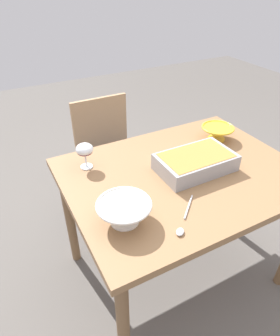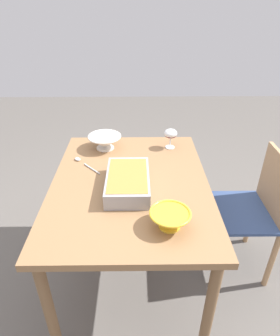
# 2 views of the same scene
# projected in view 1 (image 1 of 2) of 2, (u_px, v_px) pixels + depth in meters

# --- Properties ---
(ground_plane) EXTENTS (8.00, 8.00, 0.00)m
(ground_plane) POSITION_uv_depth(u_px,v_px,m) (173.00, 269.00, 1.93)
(ground_plane) COLOR #5B5651
(dining_table) EXTENTS (1.16, 0.88, 0.77)m
(dining_table) POSITION_uv_depth(u_px,v_px,m) (182.00, 186.00, 1.54)
(dining_table) COLOR olive
(dining_table) RESTS_ON ground_plane
(chair) EXTENTS (0.43, 0.38, 0.87)m
(chair) POSITION_uv_depth(u_px,v_px,m) (107.00, 152.00, 2.19)
(chair) COLOR #334772
(chair) RESTS_ON ground_plane
(wine_glass) EXTENTS (0.09, 0.09, 0.14)m
(wine_glass) POSITION_uv_depth(u_px,v_px,m) (85.00, 151.00, 1.47)
(wine_glass) COLOR white
(wine_glass) RESTS_ON dining_table
(casserole_dish) EXTENTS (0.38, 0.23, 0.09)m
(casserole_dish) POSITION_uv_depth(u_px,v_px,m) (195.00, 162.00, 1.48)
(casserole_dish) COLOR #99999E
(casserole_dish) RESTS_ON dining_table
(mixing_bowl) EXTENTS (0.22, 0.22, 0.10)m
(mixing_bowl) POSITION_uv_depth(u_px,v_px,m) (124.00, 211.00, 1.18)
(mixing_bowl) COLOR white
(mixing_bowl) RESTS_ON dining_table
(small_bowl) EXTENTS (0.19, 0.19, 0.08)m
(small_bowl) POSITION_uv_depth(u_px,v_px,m) (217.00, 132.00, 1.74)
(small_bowl) COLOR yellow
(small_bowl) RESTS_ON dining_table
(serving_spoon) EXTENTS (0.20, 0.19, 0.01)m
(serving_spoon) POSITION_uv_depth(u_px,v_px,m) (183.00, 222.00, 1.19)
(serving_spoon) COLOR silver
(serving_spoon) RESTS_ON dining_table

